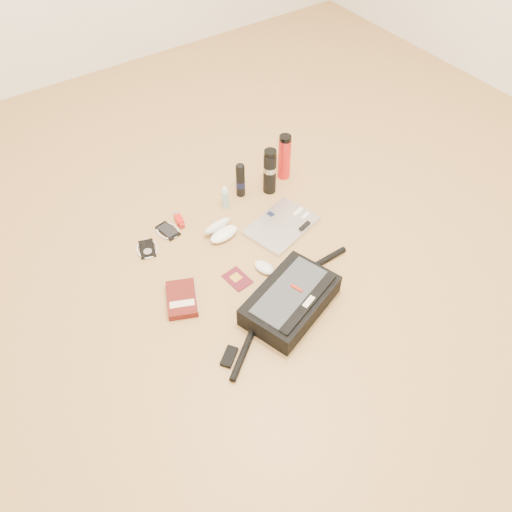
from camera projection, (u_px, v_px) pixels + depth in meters
The scene contains 14 objects.
ground at pixel (272, 269), 2.13m from camera, with size 4.00×4.00×0.00m, color #B5864B.
messenger_bag at pixel (290, 301), 1.96m from camera, with size 0.76×0.35×0.11m.
laptop at pixel (282, 226), 2.29m from camera, with size 0.36×0.29×0.03m.
book at pixel (182, 299), 2.01m from camera, with size 0.18×0.21×0.03m.
passport at pixel (237, 279), 2.09m from camera, with size 0.10×0.12×0.01m.
mouse at pixel (264, 268), 2.12m from camera, with size 0.08×0.11×0.03m.
sunglasses_case at pixel (221, 230), 2.25m from camera, with size 0.16×0.14×0.08m.
ipod at pixel (147, 249), 2.20m from camera, with size 0.12×0.12×0.01m.
phone at pixel (168, 231), 2.28m from camera, with size 0.11×0.12×0.01m.
inhaler at pixel (179, 219), 2.31m from camera, with size 0.04×0.11×0.03m.
spray_bottle at pixel (225, 198), 2.35m from camera, with size 0.04×0.04×0.13m.
aerosol_can at pixel (240, 180), 2.38m from camera, with size 0.05×0.05×0.19m.
thermos_black at pixel (270, 171), 2.37m from camera, with size 0.08×0.08×0.24m.
thermos_red at pixel (284, 157), 2.45m from camera, with size 0.07×0.07×0.24m.
Camera 1 is at (-0.82, -1.08, 1.64)m, focal length 35.00 mm.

